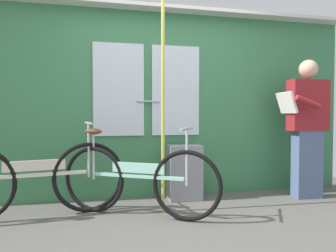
# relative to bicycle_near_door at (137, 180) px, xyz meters

# --- Properties ---
(ground_plane) EXTENTS (5.90, 4.35, 0.04)m
(ground_plane) POSITION_rel_bicycle_near_door_xyz_m (0.42, -0.63, -0.39)
(ground_plane) COLOR #56544F
(train_door_wall) EXTENTS (4.90, 0.28, 2.30)m
(train_door_wall) POSITION_rel_bicycle_near_door_xyz_m (0.41, 0.73, 0.84)
(train_door_wall) COLOR #387A4C
(train_door_wall) RESTS_ON ground_plane
(bicycle_near_door) EXTENTS (1.48, 0.89, 0.89)m
(bicycle_near_door) POSITION_rel_bicycle_near_door_xyz_m (0.00, 0.00, 0.00)
(bicycle_near_door) COLOR black
(bicycle_near_door) RESTS_ON ground_plane
(bicycle_leaning_behind) EXTENTS (1.75, 0.47, 0.94)m
(bicycle_leaning_behind) POSITION_rel_bicycle_near_door_xyz_m (-0.99, 0.16, 0.02)
(bicycle_leaning_behind) COLOR black
(bicycle_leaning_behind) RESTS_ON ground_plane
(passenger_reading_newspaper) EXTENTS (0.58, 0.50, 1.68)m
(passenger_reading_newspaper) POSITION_rel_bicycle_near_door_xyz_m (2.10, 0.25, 0.52)
(passenger_reading_newspaper) COLOR slate
(passenger_reading_newspaper) RESTS_ON ground_plane
(trash_bin_by_wall) EXTENTS (0.39, 0.28, 0.65)m
(trash_bin_by_wall) POSITION_rel_bicycle_near_door_xyz_m (0.63, 0.52, -0.04)
(trash_bin_by_wall) COLOR gray
(trash_bin_by_wall) RESTS_ON ground_plane
(handrail_pole) EXTENTS (0.04, 0.04, 2.26)m
(handrail_pole) POSITION_rel_bicycle_near_door_xyz_m (0.28, 0.08, 0.77)
(handrail_pole) COLOR #C6C14C
(handrail_pole) RESTS_ON ground_plane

